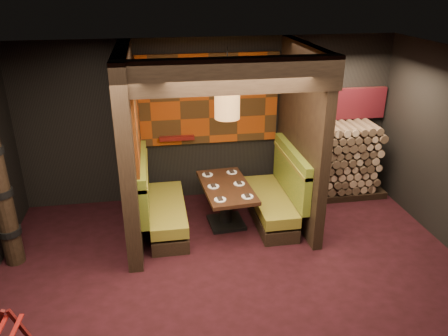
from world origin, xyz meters
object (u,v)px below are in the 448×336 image
pendant_lamp (227,103)px  firewood_stack (338,160)px  booth_bench_left (160,207)px  dining_table (226,198)px  booth_bench_right (276,198)px

pendant_lamp → firewood_stack: 2.70m
booth_bench_left → pendant_lamp: (1.05, -0.09, 1.65)m
dining_table → firewood_stack: 2.32m
booth_bench_left → pendant_lamp: size_ratio=1.56×
booth_bench_right → pendant_lamp: size_ratio=1.56×
booth_bench_left → pendant_lamp: bearing=-4.6°
booth_bench_right → pendant_lamp: 1.86m
booth_bench_left → booth_bench_right: same height
booth_bench_right → pendant_lamp: pendant_lamp is taller
booth_bench_left → booth_bench_right: (1.89, 0.00, 0.00)m
booth_bench_right → firewood_stack: size_ratio=0.92×
booth_bench_left → booth_bench_right: bearing=0.0°
dining_table → booth_bench_right: bearing=2.4°
dining_table → pendant_lamp: size_ratio=1.36×
booth_bench_left → dining_table: booth_bench_left is taller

